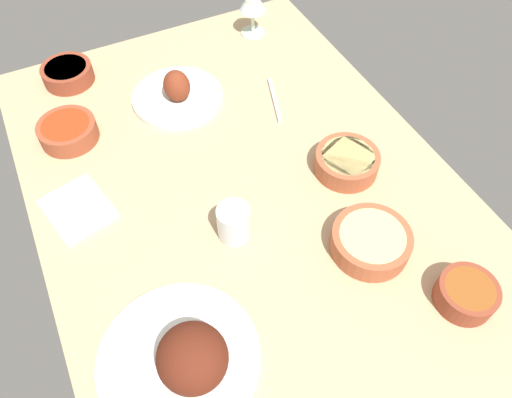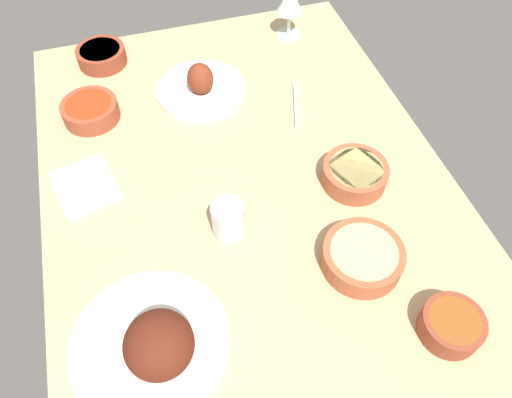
% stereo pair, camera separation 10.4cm
% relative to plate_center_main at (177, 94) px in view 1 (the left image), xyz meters
% --- Properties ---
extents(dining_table, '(1.40, 0.90, 0.04)m').
position_rel_plate_center_main_xyz_m(dining_table, '(0.39, 0.03, -0.04)').
color(dining_table, tan).
rests_on(dining_table, ground).
extents(plate_center_main, '(0.23, 0.23, 0.09)m').
position_rel_plate_center_main_xyz_m(plate_center_main, '(0.00, 0.00, 0.00)').
color(plate_center_main, silver).
rests_on(plate_center_main, dining_table).
extents(plate_far_side, '(0.29, 0.29, 0.11)m').
position_rel_plate_center_main_xyz_m(plate_far_side, '(0.65, -0.23, 0.01)').
color(plate_far_side, silver).
rests_on(plate_far_side, dining_table).
extents(bowl_soup, '(0.11, 0.11, 0.05)m').
position_rel_plate_center_main_xyz_m(bowl_soup, '(0.76, 0.28, 0.00)').
color(bowl_soup, brown).
rests_on(bowl_soup, dining_table).
extents(bowl_cream, '(0.13, 0.13, 0.05)m').
position_rel_plate_center_main_xyz_m(bowl_cream, '(-0.20, -0.23, 0.00)').
color(bowl_cream, brown).
rests_on(bowl_cream, dining_table).
extents(bowl_pasta, '(0.14, 0.14, 0.05)m').
position_rel_plate_center_main_xyz_m(bowl_pasta, '(0.39, 0.26, 0.00)').
color(bowl_pasta, '#A35133').
rests_on(bowl_pasta, dining_table).
extents(bowl_potatoes, '(0.16, 0.16, 0.05)m').
position_rel_plate_center_main_xyz_m(bowl_potatoes, '(0.59, 0.19, 0.00)').
color(bowl_potatoes, '#A35133').
rests_on(bowl_potatoes, dining_table).
extents(bowl_sauce, '(0.14, 0.14, 0.05)m').
position_rel_plate_center_main_xyz_m(bowl_sauce, '(0.01, -0.28, 0.00)').
color(bowl_sauce, brown).
rests_on(bowl_sauce, dining_table).
extents(wine_glass, '(0.08, 0.08, 0.14)m').
position_rel_plate_center_main_xyz_m(wine_glass, '(-0.18, 0.30, 0.08)').
color(wine_glass, silver).
rests_on(wine_glass, dining_table).
extents(water_tumbler, '(0.07, 0.07, 0.08)m').
position_rel_plate_center_main_xyz_m(water_tumbler, '(0.44, -0.04, 0.02)').
color(water_tumbler, silver).
rests_on(water_tumbler, dining_table).
extents(folded_napkin, '(0.17, 0.15, 0.01)m').
position_rel_plate_center_main_xyz_m(folded_napkin, '(0.23, -0.32, -0.02)').
color(folded_napkin, white).
rests_on(folded_napkin, dining_table).
extents(spoon_loose, '(0.16, 0.06, 0.01)m').
position_rel_plate_center_main_xyz_m(spoon_loose, '(0.11, 0.22, -0.02)').
color(spoon_loose, silver).
rests_on(spoon_loose, dining_table).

